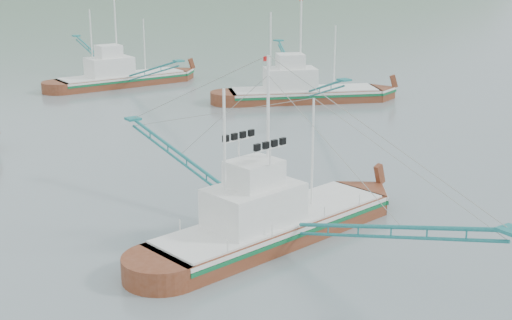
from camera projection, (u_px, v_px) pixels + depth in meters
ground at (326, 252)px, 34.35m from camera, size 1200.00×1200.00×0.00m
main_boat at (272, 208)px, 35.43m from camera, size 14.10×24.68×10.05m
bg_boat_right at (304, 79)px, 68.59m from camera, size 14.80×24.92×10.64m
bg_boat_far at (120, 73)px, 76.92m from camera, size 14.06×25.39×10.27m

